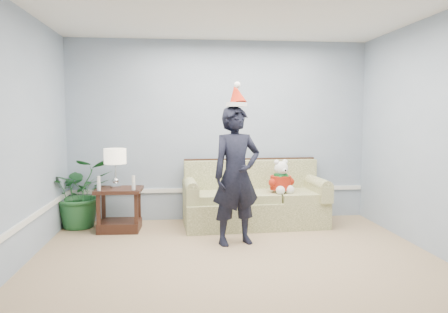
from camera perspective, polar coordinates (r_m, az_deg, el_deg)
name	(u,v)px	position (r m, az deg, el deg)	size (l,w,h in m)	color
room_shell	(244,139)	(4.13, 2.60, 2.31)	(4.54, 5.04, 2.74)	tan
wainscot_trim	(132,209)	(5.40, -11.88, -6.76)	(4.49, 4.99, 0.06)	white
sofa	(254,202)	(6.37, 3.89, -5.92)	(2.04, 0.96, 0.94)	#555E2C
side_table	(120,214)	(6.20, -13.48, -7.33)	(0.63, 0.54, 0.59)	#3B1F15
table_lamp	(115,158)	(6.14, -14.03, -0.17)	(0.30, 0.30, 0.54)	silver
candle_pair	(116,184)	(5.94, -13.90, -3.47)	(0.50, 0.05, 0.19)	silver
houseplant	(81,193)	(6.50, -18.22, -4.51)	(0.89, 0.77, 0.99)	#225E2E
man	(236,176)	(5.32, 1.62, -2.52)	(0.62, 0.40, 1.69)	black
santa_hat	(236,96)	(5.29, 1.63, 7.91)	(0.35, 0.37, 0.30)	white
teddy_bear	(281,181)	(6.20, 7.43, -3.14)	(0.37, 0.37, 0.48)	white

